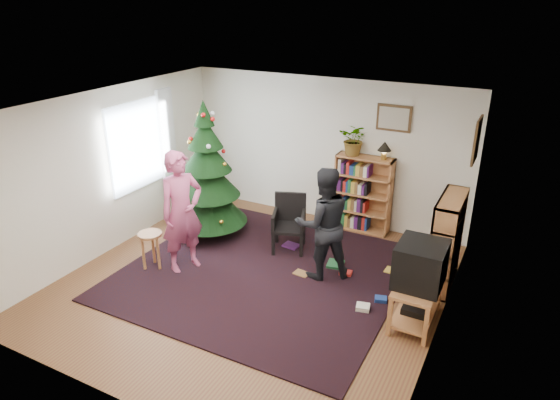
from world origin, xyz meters
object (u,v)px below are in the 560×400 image
at_px(bookshelf_right, 446,241).
at_px(person_by_chair, 323,224).
at_px(crt_tv, 420,264).
at_px(potted_plant, 355,139).
at_px(picture_back, 394,118).
at_px(bookshelf_back, 363,193).
at_px(table_lamp, 385,147).
at_px(stool, 151,241).
at_px(armchair, 292,220).
at_px(picture_right, 477,140).
at_px(person_standing, 182,212).
at_px(christmas_tree, 208,181).
at_px(tv_stand, 416,300).

height_order(bookshelf_right, person_by_chair, person_by_chair).
xyz_separation_m(crt_tv, potted_plant, (-1.64, 2.20, 0.75)).
distance_m(picture_back, bookshelf_back, 1.35).
distance_m(bookshelf_back, table_lamp, 0.89).
relative_size(picture_back, crt_tv, 0.91).
distance_m(stool, person_by_chair, 2.51).
bearing_deg(picture_back, bookshelf_right, -46.71).
distance_m(armchair, stool, 2.15).
height_order(picture_right, person_standing, picture_right).
distance_m(picture_right, person_standing, 4.15).
relative_size(stool, person_by_chair, 0.35).
bearing_deg(bookshelf_back, armchair, -123.03).
bearing_deg(table_lamp, christmas_tree, -151.77).
xyz_separation_m(person_by_chair, table_lamp, (0.30, 1.72, 0.68)).
bearing_deg(bookshelf_right, tv_stand, 173.60).
relative_size(tv_stand, crt_tv, 1.42).
relative_size(picture_back, picture_right, 0.92).
bearing_deg(stool, bookshelf_back, 49.35).
height_order(tv_stand, person_standing, person_standing).
height_order(bookshelf_right, crt_tv, bookshelf_right).
height_order(bookshelf_right, tv_stand, bookshelf_right).
xyz_separation_m(christmas_tree, tv_stand, (3.64, -0.86, -0.62)).
bearing_deg(bookshelf_right, picture_back, 43.29).
bearing_deg(picture_right, bookshelf_back, 160.84).
bearing_deg(tv_stand, potted_plant, 126.78).
xyz_separation_m(bookshelf_back, person_standing, (-1.87, -2.43, 0.23)).
height_order(bookshelf_back, table_lamp, table_lamp).
bearing_deg(person_standing, picture_back, -18.16).
height_order(stool, person_standing, person_standing).
xyz_separation_m(christmas_tree, stool, (-0.10, -1.33, -0.50)).
bearing_deg(crt_tv, person_standing, -176.02).
bearing_deg(bookshelf_right, armchair, 90.92).
bearing_deg(bookshelf_back, bookshelf_right, -35.81).
height_order(tv_stand, person_by_chair, person_by_chair).
xyz_separation_m(crt_tv, stool, (-3.73, -0.47, -0.37)).
distance_m(bookshelf_right, crt_tv, 1.09).
xyz_separation_m(tv_stand, crt_tv, (-0.00, 0.00, 0.49)).
relative_size(armchair, table_lamp, 3.03).
bearing_deg(person_standing, crt_tv, -62.99).
xyz_separation_m(armchair, person_by_chair, (0.75, -0.55, 0.34)).
bearing_deg(armchair, person_by_chair, -56.32).
bearing_deg(picture_right, table_lamp, 157.13).
bearing_deg(tv_stand, stool, -172.79).
height_order(tv_stand, crt_tv, crt_tv).
bearing_deg(table_lamp, bookshelf_right, -41.76).
bearing_deg(person_standing, bookshelf_back, -14.56).
bearing_deg(bookshelf_back, picture_back, 19.87).
bearing_deg(stool, potted_plant, 51.91).
bearing_deg(armchair, christmas_tree, 166.62).
xyz_separation_m(crt_tv, armchair, (-2.20, 1.03, -0.34)).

